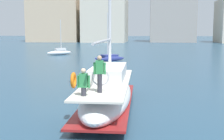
# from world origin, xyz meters

# --- Properties ---
(ground_plane) EXTENTS (400.00, 400.00, 0.00)m
(ground_plane) POSITION_xyz_m (0.00, 0.00, 0.00)
(ground_plane) COLOR #284C66
(main_sailboat) EXTENTS (2.62, 9.65, 13.76)m
(main_sailboat) POSITION_xyz_m (0.53, -0.09, 0.91)
(main_sailboat) COLOR white
(main_sailboat) RESTS_ON ground
(moored_sloop_near) EXTENTS (3.96, 3.63, 5.85)m
(moored_sloop_near) POSITION_xyz_m (-12.09, 33.53, 0.48)
(moored_sloop_near) COLOR silver
(moored_sloop_near) RESTS_ON ground
(moored_sloop_far) EXTENTS (4.07, 3.70, 6.41)m
(moored_sloop_far) POSITION_xyz_m (-2.58, 24.98, 0.49)
(moored_sloop_far) COLOR navy
(moored_sloop_far) RESTS_ON ground
(waterfront_buildings) EXTENTS (81.83, 19.61, 25.63)m
(waterfront_buildings) POSITION_xyz_m (-2.18, 91.35, 9.70)
(waterfront_buildings) COLOR #C6AD8E
(waterfront_buildings) RESTS_ON ground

